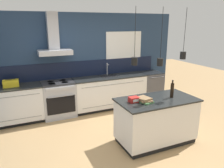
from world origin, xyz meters
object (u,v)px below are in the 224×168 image
at_px(dishwasher, 150,87).
at_px(red_supply_box, 134,100).
at_px(yellow_toolbox, 11,83).
at_px(bottle_on_island, 172,90).
at_px(oven_range, 59,99).
at_px(book_stack, 144,100).

relative_size(dishwasher, red_supply_box, 4.89).
bearing_deg(dishwasher, red_supply_box, -130.25).
relative_size(red_supply_box, yellow_toolbox, 0.55).
xyz_separation_m(bottle_on_island, yellow_toolbox, (-2.90, 2.12, -0.07)).
xyz_separation_m(oven_range, dishwasher, (2.76, 0.00, 0.00)).
height_order(bottle_on_island, book_stack, bottle_on_island).
distance_m(dishwasher, yellow_toolbox, 3.86).
relative_size(bottle_on_island, yellow_toolbox, 1.03).
height_order(oven_range, dishwasher, same).
distance_m(book_stack, yellow_toolbox, 3.10).
bearing_deg(dishwasher, oven_range, -179.91).
bearing_deg(red_supply_box, book_stack, -23.32).
bearing_deg(book_stack, bottle_on_island, 0.47).
distance_m(bottle_on_island, yellow_toolbox, 3.60).
bearing_deg(book_stack, dishwasher, 53.76).
distance_m(oven_range, yellow_toolbox, 1.19).
height_order(dishwasher, book_stack, book_stack).
distance_m(dishwasher, book_stack, 2.68).
bearing_deg(bottle_on_island, book_stack, -179.53).
bearing_deg(dishwasher, book_stack, -126.24).
height_order(book_stack, red_supply_box, red_supply_box).
distance_m(bottle_on_island, red_supply_box, 0.83).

